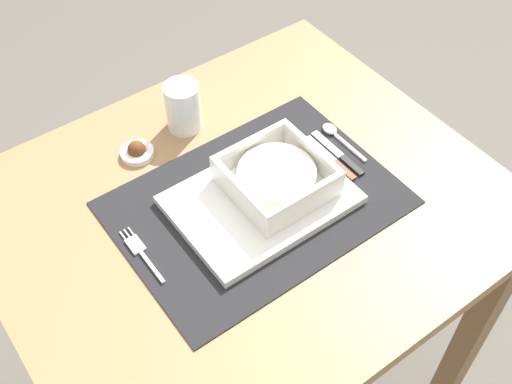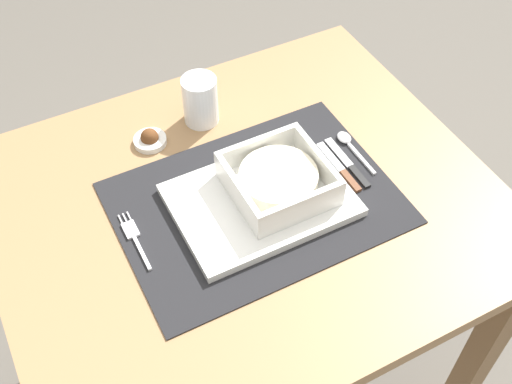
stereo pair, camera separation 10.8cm
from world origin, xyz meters
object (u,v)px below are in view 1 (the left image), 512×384
dining_table (246,243)px  bread_knife (333,160)px  porridge_bowl (277,178)px  drinking_glass (183,109)px  spoon (334,133)px  fork (140,251)px  butter_knife (341,156)px  condiment_saucer (137,151)px

dining_table → bread_knife: 0.22m
porridge_bowl → drinking_glass: drinking_glass is taller
dining_table → spoon: (0.23, 0.03, 0.13)m
fork → drinking_glass: size_ratio=1.32×
butter_knife → spoon: bearing=57.7°
dining_table → spoon: bearing=8.4°
butter_knife → condiment_saucer: (-0.30, 0.23, 0.00)m
dining_table → drinking_glass: (0.02, 0.23, 0.16)m
bread_knife → drinking_glass: (-0.17, 0.24, 0.04)m
porridge_bowl → drinking_glass: size_ratio=1.67×
spoon → bread_knife: bearing=-129.7°
spoon → bread_knife: 0.07m
drinking_glass → bread_knife: bearing=-55.7°
dining_table → fork: fork is taller
fork → spoon: spoon is taller
fork → bread_knife: 0.39m
butter_knife → bread_knife: (-0.02, -0.00, 0.00)m
dining_table → butter_knife: 0.24m
bread_knife → condiment_saucer: (-0.28, 0.23, 0.00)m
porridge_bowl → condiment_saucer: bearing=123.4°
butter_knife → condiment_saucer: bearing=139.4°
bread_knife → condiment_saucer: condiment_saucer is taller
porridge_bowl → butter_knife: bearing=-0.3°
porridge_bowl → spoon: size_ratio=1.38×
dining_table → condiment_saucer: 0.26m
spoon → butter_knife: 0.06m
dining_table → spoon: size_ratio=7.28×
spoon → butter_knife: (-0.03, -0.05, -0.00)m
porridge_bowl → condiment_saucer: porridge_bowl is taller
butter_knife → drinking_glass: 0.31m
fork → butter_knife: bearing=-2.8°
spoon → drinking_glass: bearing=140.8°
porridge_bowl → drinking_glass: 0.24m
drinking_glass → fork: bearing=-135.9°
bread_knife → spoon: bearing=51.0°
fork → butter_knife: 0.40m
spoon → butter_knife: bearing=-116.5°
porridge_bowl → drinking_glass: (-0.04, 0.24, 0.00)m
porridge_bowl → fork: size_ratio=1.27×
dining_table → porridge_bowl: size_ratio=5.27×
porridge_bowl → spoon: bearing=15.9°
bread_knife → butter_knife: bearing=6.8°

